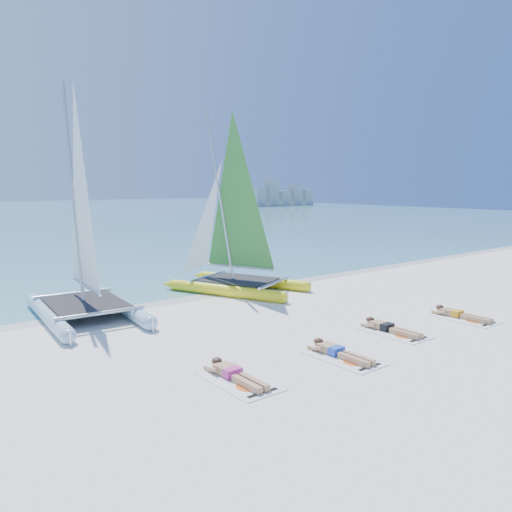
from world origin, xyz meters
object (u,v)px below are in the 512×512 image
at_px(catamaran_yellow, 227,232).
at_px(sunbather_c, 388,327).
at_px(towel_c, 394,333).
at_px(towel_b, 344,358).
at_px(catamaran_blue, 82,245).
at_px(towel_a, 239,381).
at_px(towel_d, 464,319).
at_px(sunbather_a, 234,373).
at_px(sunbather_d, 458,314).
at_px(sunbather_b, 338,351).

relative_size(catamaran_yellow, sunbather_c, 4.02).
relative_size(towel_c, sunbather_c, 1.07).
bearing_deg(towel_b, catamaran_blue, 114.85).
height_order(towel_a, towel_c, same).
bearing_deg(towel_d, sunbather_a, 176.79).
distance_m(towel_c, sunbather_d, 2.82).
bearing_deg(sunbather_c, towel_d, -11.83).
bearing_deg(sunbather_b, towel_b, -90.00).
height_order(catamaran_blue, sunbather_d, catamaran_blue).
height_order(catamaran_yellow, towel_d, catamaran_yellow).
height_order(sunbather_a, sunbather_b, same).
bearing_deg(catamaran_blue, towel_c, -44.59).
xyz_separation_m(sunbather_a, towel_d, (8.02, -0.45, -0.11)).
bearing_deg(catamaran_yellow, sunbather_b, -129.92).
xyz_separation_m(towel_a, sunbather_d, (8.02, -0.07, 0.11)).
height_order(sunbather_b, sunbather_d, same).
bearing_deg(catamaran_yellow, towel_c, -111.34).
distance_m(catamaran_yellow, towel_a, 9.21).
bearing_deg(sunbather_b, sunbather_c, 11.25).
distance_m(catamaran_blue, towel_d, 11.50).
bearing_deg(sunbather_a, sunbather_d, -1.84).
distance_m(sunbather_a, sunbather_c, 5.21).
height_order(sunbather_b, towel_c, sunbather_b).
bearing_deg(towel_c, sunbather_a, 179.41).
bearing_deg(towel_d, catamaran_yellow, 111.99).
relative_size(towel_a, sunbather_b, 1.07).
xyz_separation_m(catamaran_yellow, towel_b, (-2.21, -7.86, -2.18)).
height_order(catamaran_blue, sunbather_a, catamaran_blue).
height_order(sunbather_c, sunbather_d, same).
xyz_separation_m(sunbather_b, towel_d, (5.34, -0.09, -0.11)).
relative_size(sunbather_a, sunbather_c, 1.00).
xyz_separation_m(towel_c, sunbather_c, (0.00, 0.19, 0.11)).
height_order(towel_a, towel_d, same).
relative_size(towel_b, sunbather_b, 1.07).
bearing_deg(catamaran_blue, catamaran_yellow, 10.20).
bearing_deg(towel_d, sunbather_b, 179.09).
bearing_deg(towel_c, sunbather_b, -172.98).
distance_m(towel_b, sunbather_c, 2.63).
bearing_deg(sunbather_d, catamaran_yellow, 112.49).
distance_m(catamaran_blue, towel_b, 8.32).
bearing_deg(towel_b, towel_d, 1.15).
bearing_deg(towel_b, sunbather_a, 168.25).
relative_size(sunbather_b, sunbather_c, 1.00).
bearing_deg(sunbather_c, sunbather_b, -168.75).
height_order(towel_a, sunbather_b, sunbather_b).
xyz_separation_m(towel_a, towel_d, (8.02, -0.26, 0.00)).
distance_m(towel_b, towel_c, 2.58).
distance_m(catamaran_yellow, towel_c, 7.68).
height_order(towel_a, towel_b, same).
bearing_deg(sunbather_c, towel_c, -90.00).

